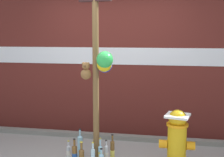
% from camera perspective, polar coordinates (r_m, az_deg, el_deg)
% --- Properties ---
extents(building_wall, '(10.00, 0.21, 3.22)m').
position_cam_1_polar(building_wall, '(5.36, 0.46, 6.45)').
color(building_wall, '#561E19').
rests_on(building_wall, ground_plane).
extents(curb_strip, '(8.00, 0.12, 0.08)m').
position_cam_1_polar(curb_strip, '(5.27, -0.32, -11.05)').
color(curb_strip, slate).
rests_on(curb_strip, ground_plane).
extents(memorial_post, '(0.49, 0.32, 2.58)m').
position_cam_1_polar(memorial_post, '(3.95, -2.56, 5.12)').
color(memorial_post, brown).
rests_on(memorial_post, ground_plane).
extents(fire_hydrant, '(0.48, 0.36, 0.81)m').
position_cam_1_polar(fire_hydrant, '(4.16, 12.33, -11.07)').
color(fire_hydrant, gold).
rests_on(fire_hydrant, ground_plane).
extents(bottle_0, '(0.07, 0.07, 0.33)m').
position_cam_1_polar(bottle_0, '(4.32, -1.13, -14.14)').
color(bottle_0, silver).
rests_on(bottle_0, ground_plane).
extents(bottle_1, '(0.06, 0.06, 0.39)m').
position_cam_1_polar(bottle_1, '(4.23, -2.25, -14.36)').
color(bottle_1, '#93CCE0').
rests_on(bottle_1, ground_plane).
extents(bottle_2, '(0.07, 0.07, 0.31)m').
position_cam_1_polar(bottle_2, '(4.40, -3.39, -13.95)').
color(bottle_2, '#337038').
rests_on(bottle_2, ground_plane).
extents(bottle_4, '(0.07, 0.07, 0.40)m').
position_cam_1_polar(bottle_4, '(4.22, -7.17, -14.38)').
color(bottle_4, brown).
rests_on(bottle_4, ground_plane).
extents(bottle_5, '(0.06, 0.06, 0.29)m').
position_cam_1_polar(bottle_5, '(4.46, -8.29, -13.78)').
color(bottle_5, silver).
rests_on(bottle_5, ground_plane).
extents(bottle_8, '(0.06, 0.06, 0.41)m').
position_cam_1_polar(bottle_8, '(4.35, 0.08, -13.71)').
color(bottle_8, brown).
rests_on(bottle_8, ground_plane).
extents(bottle_9, '(0.08, 0.08, 0.42)m').
position_cam_1_polar(bottle_9, '(4.55, -6.12, -12.52)').
color(bottle_9, '#93CCE0').
rests_on(bottle_9, ground_plane).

